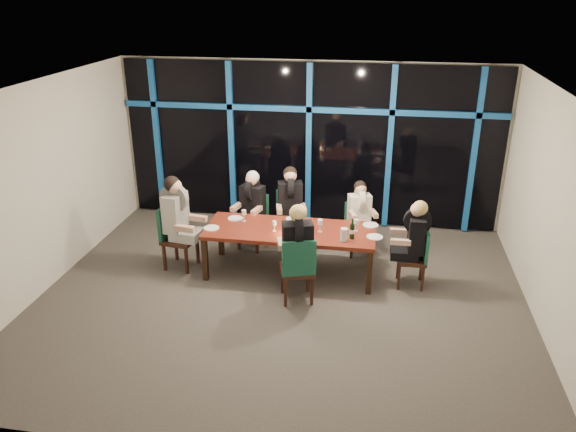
{
  "coord_description": "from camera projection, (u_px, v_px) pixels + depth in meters",
  "views": [
    {
      "loc": [
        1.26,
        -6.94,
        4.25
      ],
      "look_at": [
        0.0,
        0.6,
        1.05
      ],
      "focal_mm": 35.0,
      "sensor_mm": 36.0,
      "label": 1
    }
  ],
  "objects": [
    {
      "name": "diner_far_left",
      "position": [
        252.0,
        199.0,
        9.37
      ],
      "size": [
        0.54,
        0.63,
        0.91
      ],
      "rotation": [
        0.0,
        0.0,
        -0.26
      ],
      "color": "black",
      "rests_on": "ground"
    },
    {
      "name": "diner_far_mid",
      "position": [
        290.0,
        196.0,
        9.38
      ],
      "size": [
        0.55,
        0.66,
        0.95
      ],
      "rotation": [
        0.0,
        0.0,
        0.24
      ],
      "color": "black",
      "rests_on": "ground"
    },
    {
      "name": "window_wall",
      "position": [
        310.0,
        142.0,
        10.21
      ],
      "size": [
        6.86,
        0.43,
        2.94
      ],
      "color": "black",
      "rests_on": "ground"
    },
    {
      "name": "wine_glass_c",
      "position": [
        320.0,
        223.0,
        8.44
      ],
      "size": [
        0.08,
        0.08,
        0.2
      ],
      "color": "white",
      "rests_on": "dining_table"
    },
    {
      "name": "tea_light",
      "position": [
        285.0,
        233.0,
        8.42
      ],
      "size": [
        0.06,
        0.06,
        0.03
      ],
      "primitive_type": "cylinder",
      "color": "#FFA74C",
      "rests_on": "dining_table"
    },
    {
      "name": "wine_bottle",
      "position": [
        352.0,
        231.0,
        8.23
      ],
      "size": [
        0.07,
        0.07,
        0.31
      ],
      "rotation": [
        0.0,
        0.0,
        0.42
      ],
      "color": "black",
      "rests_on": "dining_table"
    },
    {
      "name": "chair_far_right",
      "position": [
        358.0,
        225.0,
        9.39
      ],
      "size": [
        0.51,
        0.51,
        0.87
      ],
      "rotation": [
        0.0,
        0.0,
        0.34
      ],
      "color": "black",
      "rests_on": "ground"
    },
    {
      "name": "wine_glass_e",
      "position": [
        356.0,
        223.0,
        8.46
      ],
      "size": [
        0.07,
        0.07,
        0.19
      ],
      "color": "silver",
      "rests_on": "dining_table"
    },
    {
      "name": "dining_table",
      "position": [
        290.0,
        233.0,
        8.61
      ],
      "size": [
        2.6,
        1.0,
        0.75
      ],
      "color": "maroon",
      "rests_on": "ground"
    },
    {
      "name": "plate_far_right",
      "position": [
        370.0,
        225.0,
        8.7
      ],
      "size": [
        0.24,
        0.24,
        0.01
      ],
      "primitive_type": "cylinder",
      "color": "white",
      "rests_on": "dining_table"
    },
    {
      "name": "wine_glass_a",
      "position": [
        274.0,
        224.0,
        8.47
      ],
      "size": [
        0.06,
        0.06,
        0.17
      ],
      "color": "white",
      "rests_on": "dining_table"
    },
    {
      "name": "diner_far_right",
      "position": [
        360.0,
        207.0,
        9.19
      ],
      "size": [
        0.52,
        0.59,
        0.85
      ],
      "rotation": [
        0.0,
        0.0,
        0.34
      ],
      "color": "white",
      "rests_on": "ground"
    },
    {
      "name": "chair_far_left",
      "position": [
        254.0,
        218.0,
        9.58
      ],
      "size": [
        0.53,
        0.53,
        0.93
      ],
      "rotation": [
        0.0,
        0.0,
        -0.26
      ],
      "color": "black",
      "rests_on": "ground"
    },
    {
      "name": "wine_glass_b",
      "position": [
        299.0,
        217.0,
        8.67
      ],
      "size": [
        0.07,
        0.07,
        0.18
      ],
      "color": "silver",
      "rests_on": "dining_table"
    },
    {
      "name": "diner_end_left",
      "position": [
        177.0,
        210.0,
        8.67
      ],
      "size": [
        0.68,
        0.56,
        1.01
      ],
      "rotation": [
        0.0,
        0.0,
        1.42
      ],
      "color": "black",
      "rests_on": "ground"
    },
    {
      "name": "plate_end_right",
      "position": [
        374.0,
        237.0,
        8.3
      ],
      "size": [
        0.24,
        0.24,
        0.01
      ],
      "primitive_type": "cylinder",
      "color": "white",
      "rests_on": "dining_table"
    },
    {
      "name": "chair_end_left",
      "position": [
        174.0,
        233.0,
        8.85
      ],
      "size": [
        0.55,
        0.55,
        1.04
      ],
      "rotation": [
        0.0,
        0.0,
        1.42
      ],
      "color": "black",
      "rests_on": "ground"
    },
    {
      "name": "chair_far_mid",
      "position": [
        290.0,
        216.0,
        9.6
      ],
      "size": [
        0.55,
        0.55,
        0.98
      ],
      "rotation": [
        0.0,
        0.0,
        0.24
      ],
      "color": "black",
      "rests_on": "ground"
    },
    {
      "name": "plate_end_left",
      "position": [
        211.0,
        228.0,
        8.6
      ],
      "size": [
        0.24,
        0.24,
        0.01
      ],
      "primitive_type": "cylinder",
      "color": "white",
      "rests_on": "dining_table"
    },
    {
      "name": "plate_far_mid",
      "position": [
        293.0,
        219.0,
        8.93
      ],
      "size": [
        0.24,
        0.24,
        0.01
      ],
      "primitive_type": "cylinder",
      "color": "white",
      "rests_on": "dining_table"
    },
    {
      "name": "diner_near_mid",
      "position": [
        297.0,
        238.0,
        7.76
      ],
      "size": [
        0.59,
        0.68,
        0.98
      ],
      "rotation": [
        0.0,
        0.0,
        3.42
      ],
      "color": "black",
      "rests_on": "ground"
    },
    {
      "name": "plate_far_left",
      "position": [
        235.0,
        218.0,
        8.95
      ],
      "size": [
        0.24,
        0.24,
        0.01
      ],
      "primitive_type": "cylinder",
      "color": "white",
      "rests_on": "dining_table"
    },
    {
      "name": "room",
      "position": [
        280.0,
        165.0,
        7.36
      ],
      "size": [
        7.04,
        7.0,
        3.02
      ],
      "color": "#514B47",
      "rests_on": "ground"
    },
    {
      "name": "wine_glass_d",
      "position": [
        244.0,
        213.0,
        8.81
      ],
      "size": [
        0.07,
        0.07,
        0.19
      ],
      "color": "silver",
      "rests_on": "dining_table"
    },
    {
      "name": "plate_near_mid",
      "position": [
        292.0,
        235.0,
        8.36
      ],
      "size": [
        0.24,
        0.24,
        0.01
      ],
      "primitive_type": "cylinder",
      "color": "white",
      "rests_on": "dining_table"
    },
    {
      "name": "chair_end_right",
      "position": [
        417.0,
        254.0,
        8.31
      ],
      "size": [
        0.44,
        0.44,
        0.93
      ],
      "rotation": [
        0.0,
        0.0,
        4.74
      ],
      "color": "black",
      "rests_on": "ground"
    },
    {
      "name": "chair_near_mid",
      "position": [
        298.0,
        267.0,
        7.84
      ],
      "size": [
        0.58,
        0.58,
        1.01
      ],
      "rotation": [
        0.0,
        0.0,
        3.42
      ],
      "color": "black",
      "rests_on": "ground"
    },
    {
      "name": "diner_end_right",
      "position": [
        414.0,
        231.0,
        8.18
      ],
      "size": [
        0.58,
        0.47,
        0.9
      ],
      "rotation": [
        0.0,
        0.0,
        4.74
      ],
      "color": "black",
      "rests_on": "ground"
    },
    {
      "name": "water_pitcher",
      "position": [
        344.0,
        235.0,
        8.16
      ],
      "size": [
        0.12,
        0.11,
        0.19
      ],
      "rotation": [
        0.0,
        0.0,
        0.03
      ],
      "color": "silver",
      "rests_on": "dining_table"
    }
  ]
}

